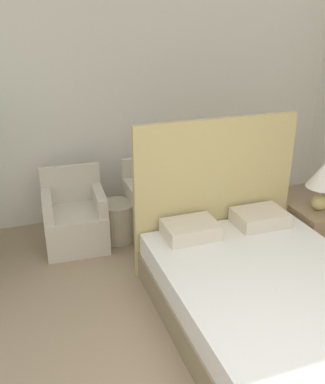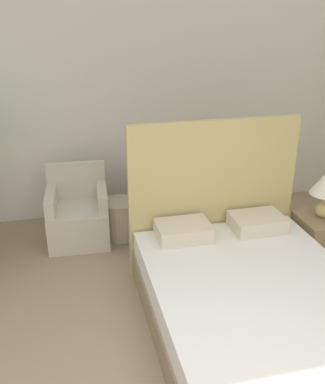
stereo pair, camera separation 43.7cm
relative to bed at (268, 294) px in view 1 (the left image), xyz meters
name	(u,v)px [view 1 (the left image)]	position (x,y,z in m)	size (l,w,h in m)	color
wall_back	(116,97)	(-0.59, 2.50, 1.16)	(10.00, 0.06, 2.90)	silver
bed	(268,294)	(0.00, 0.00, 0.00)	(1.64, 2.25, 1.49)	#8C7A5B
armchair_near_window_left	(75,222)	(-1.27, 1.80, -0.01)	(0.68, 0.66, 0.83)	beige
armchair_near_window_right	(156,210)	(-0.34, 1.80, -0.01)	(0.66, 0.63, 0.83)	beige
nightstand	(316,232)	(1.09, 0.79, -0.04)	(0.45, 0.45, 0.50)	#937A56
table_lamp	(323,179)	(1.09, 0.81, 0.55)	(0.33, 0.33, 0.51)	tan
side_table	(118,221)	(-0.81, 1.78, -0.07)	(0.39, 0.39, 0.44)	#B7AD93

